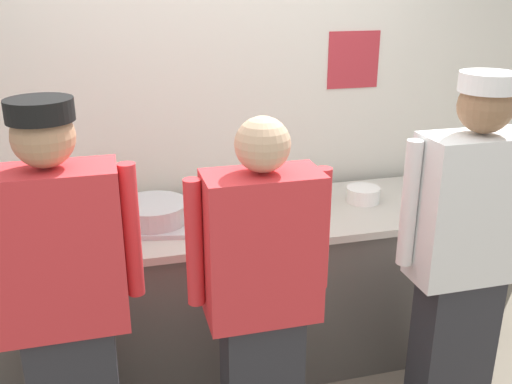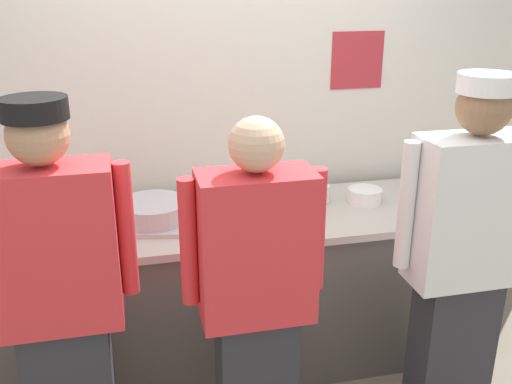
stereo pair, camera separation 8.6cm
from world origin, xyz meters
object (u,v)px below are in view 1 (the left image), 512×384
Objects in this scene: plate_stack_rear at (291,207)px; ramekin_orange_sauce at (71,222)px; chef_center at (262,299)px; ramekin_red_sauce at (85,233)px; squeeze_bottle_secondary at (317,192)px; chefs_knife at (426,205)px; deli_cup at (320,193)px; chef_far_right at (464,255)px; plate_stack_front at (363,195)px; squeeze_bottle_spare at (104,196)px; sheet_tray at (170,225)px; mixing_bowl_steel at (153,214)px; chef_near_left at (65,303)px; squeeze_bottle_primary at (221,214)px.

plate_stack_rear reaches higher than ramekin_orange_sauce.
ramekin_red_sauce is (-0.71, 0.73, 0.06)m from chef_center.
ramekin_red_sauce is (-1.24, -0.07, -0.07)m from squeeze_bottle_secondary.
ramekin_orange_sauce is 0.31× the size of chefs_knife.
ramekin_orange_sauce is 0.86× the size of deli_cup.
chef_center is 0.93× the size of chef_far_right.
plate_stack_front is 0.69× the size of chefs_knife.
squeeze_bottle_secondary is 0.12m from deli_cup.
chef_center is at bearing -149.84° from chefs_knife.
squeeze_bottle_spare reaches higher than plate_stack_rear.
chefs_knife is at bearing -11.49° from squeeze_bottle_spare.
squeeze_bottle_secondary is 1.25m from ramekin_red_sauce.
chef_far_right is 4.00× the size of sheet_tray.
mixing_bowl_steel is at bearing -12.56° from ramekin_orange_sauce.
chef_far_right is 6.39× the size of chefs_knife.
chef_far_right is at bearing -30.84° from mixing_bowl_steel.
mixing_bowl_steel is (-1.19, -0.03, 0.02)m from plate_stack_front.
sheet_tray is at bearing -170.24° from deli_cup.
plate_stack_rear is 2.41× the size of deli_cup.
chef_near_left is at bearing -100.19° from squeeze_bottle_spare.
mixing_bowl_steel reaches higher than plate_stack_front.
plate_stack_front is at bearing 12.91° from squeeze_bottle_primary.
mixing_bowl_steel is 4.32× the size of ramekin_orange_sauce.
chef_near_left is 0.92m from squeeze_bottle_primary.
chef_center reaches higher than chefs_knife.
chef_center is 1.16m from plate_stack_front.
squeeze_bottle_spare is at bearing 136.29° from mixing_bowl_steel.
squeeze_bottle_secondary is 0.62m from chefs_knife.
plate_stack_front is at bearing 4.20° from sheet_tray.
plate_stack_front is at bearing -16.63° from deli_cup.
chef_center is at bearing -179.67° from chef_far_right.
chef_near_left is 8.93× the size of squeeze_bottle_secondary.
chefs_knife is (0.60, -0.13, -0.09)m from squeeze_bottle_secondary.
plate_stack_front is 1.44m from squeeze_bottle_spare.
squeeze_bottle_secondary reaches higher than sheet_tray.
chef_center is 1.18m from ramekin_orange_sauce.
chef_far_right is at bearing -30.65° from sheet_tray.
mixing_bowl_steel is (-1.31, 0.78, 0.03)m from chef_far_right.
chef_near_left reaches higher than ramekin_orange_sauce.
ramekin_red_sauce is (-1.65, 0.72, -0.01)m from chef_far_right.
squeeze_bottle_secondary is (0.17, 0.05, 0.05)m from plate_stack_rear.
squeeze_bottle_secondary is (-0.41, 0.79, 0.06)m from chef_far_right.
chef_far_right reaches higher than chef_near_left.
squeeze_bottle_secondary is at bearing 16.91° from squeeze_bottle_primary.
chef_far_right is 1.80m from ramekin_red_sauce.
squeeze_bottle_secondary is (0.90, 0.01, 0.03)m from mixing_bowl_steel.
sheet_tray is at bearing -179.18° from plate_stack_rear.
squeeze_bottle_primary is at bearing -27.44° from mixing_bowl_steel.
squeeze_bottle_spare is at bearing 79.81° from chef_near_left.
chef_near_left is 1.06× the size of chef_center.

